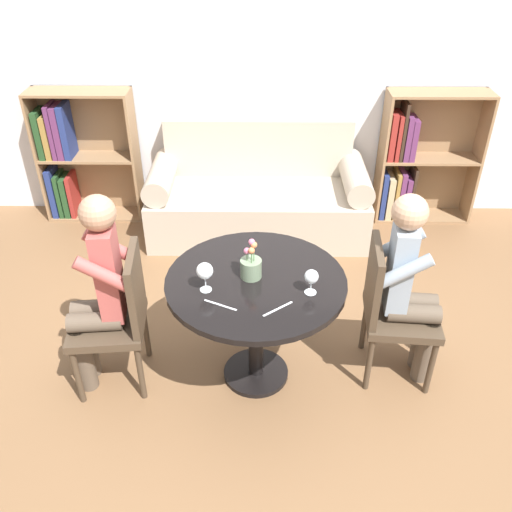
{
  "coord_description": "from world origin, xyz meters",
  "views": [
    {
      "loc": [
        0.03,
        -2.4,
        2.5
      ],
      "look_at": [
        0.0,
        0.05,
        0.86
      ],
      "focal_mm": 38.0,
      "sensor_mm": 36.0,
      "label": 1
    }
  ],
  "objects_px": {
    "person_left": "(98,293)",
    "flower_vase": "(251,266)",
    "wine_glass_left": "(205,272)",
    "person_right": "(411,287)",
    "bookshelf_left": "(76,156)",
    "chair_left": "(119,314)",
    "couch": "(258,198)",
    "wine_glass_right": "(311,277)",
    "bookshelf_right": "(414,162)",
    "chair_right": "(391,307)"
  },
  "relations": [
    {
      "from": "bookshelf_left",
      "to": "wine_glass_right",
      "type": "xyz_separation_m",
      "value": [
        1.9,
        -2.16,
        0.26
      ]
    },
    {
      "from": "bookshelf_left",
      "to": "wine_glass_left",
      "type": "distance_m",
      "value": 2.54
    },
    {
      "from": "person_left",
      "to": "wine_glass_right",
      "type": "bearing_deg",
      "value": 80.59
    },
    {
      "from": "chair_right",
      "to": "person_left",
      "type": "relative_size",
      "value": 0.72
    },
    {
      "from": "wine_glass_left",
      "to": "chair_left",
      "type": "bearing_deg",
      "value": 171.42
    },
    {
      "from": "chair_left",
      "to": "chair_right",
      "type": "relative_size",
      "value": 1.0
    },
    {
      "from": "couch",
      "to": "chair_left",
      "type": "distance_m",
      "value": 1.97
    },
    {
      "from": "person_left",
      "to": "flower_vase",
      "type": "bearing_deg",
      "value": 88.59
    },
    {
      "from": "bookshelf_right",
      "to": "person_right",
      "type": "height_order",
      "value": "person_right"
    },
    {
      "from": "bookshelf_left",
      "to": "chair_right",
      "type": "bearing_deg",
      "value": -39.51
    },
    {
      "from": "person_right",
      "to": "wine_glass_right",
      "type": "distance_m",
      "value": 0.64
    },
    {
      "from": "wine_glass_left",
      "to": "flower_vase",
      "type": "bearing_deg",
      "value": 27.27
    },
    {
      "from": "person_left",
      "to": "flower_vase",
      "type": "height_order",
      "value": "person_left"
    },
    {
      "from": "person_right",
      "to": "flower_vase",
      "type": "relative_size",
      "value": 5.05
    },
    {
      "from": "wine_glass_right",
      "to": "flower_vase",
      "type": "bearing_deg",
      "value": 156.08
    },
    {
      "from": "couch",
      "to": "person_right",
      "type": "distance_m",
      "value": 1.96
    },
    {
      "from": "person_left",
      "to": "bookshelf_left",
      "type": "bearing_deg",
      "value": -165.95
    },
    {
      "from": "wine_glass_left",
      "to": "chair_right",
      "type": "bearing_deg",
      "value": 8.97
    },
    {
      "from": "person_right",
      "to": "wine_glass_left",
      "type": "bearing_deg",
      "value": 102.28
    },
    {
      "from": "flower_vase",
      "to": "couch",
      "type": "bearing_deg",
      "value": 89.11
    },
    {
      "from": "couch",
      "to": "flower_vase",
      "type": "xyz_separation_m",
      "value": [
        -0.03,
        -1.75,
        0.5
      ]
    },
    {
      "from": "chair_right",
      "to": "wine_glass_right",
      "type": "distance_m",
      "value": 0.63
    },
    {
      "from": "person_right",
      "to": "chair_right",
      "type": "bearing_deg",
      "value": 86.98
    },
    {
      "from": "person_left",
      "to": "wine_glass_left",
      "type": "bearing_deg",
      "value": 78.57
    },
    {
      "from": "bookshelf_right",
      "to": "wine_glass_left",
      "type": "xyz_separation_m",
      "value": [
        -1.64,
        -2.14,
        0.32
      ]
    },
    {
      "from": "bookshelf_right",
      "to": "chair_left",
      "type": "height_order",
      "value": "bookshelf_right"
    },
    {
      "from": "chair_left",
      "to": "flower_vase",
      "type": "relative_size",
      "value": 3.71
    },
    {
      "from": "person_right",
      "to": "bookshelf_left",
      "type": "bearing_deg",
      "value": 55.97
    },
    {
      "from": "bookshelf_left",
      "to": "flower_vase",
      "type": "distance_m",
      "value": 2.57
    },
    {
      "from": "bookshelf_right",
      "to": "chair_right",
      "type": "bearing_deg",
      "value": -106.62
    },
    {
      "from": "chair_left",
      "to": "flower_vase",
      "type": "height_order",
      "value": "flower_vase"
    },
    {
      "from": "chair_left",
      "to": "person_right",
      "type": "distance_m",
      "value": 1.67
    },
    {
      "from": "bookshelf_left",
      "to": "flower_vase",
      "type": "relative_size",
      "value": 4.79
    },
    {
      "from": "wine_glass_left",
      "to": "wine_glass_right",
      "type": "bearing_deg",
      "value": -1.81
    },
    {
      "from": "couch",
      "to": "wine_glass_left",
      "type": "xyz_separation_m",
      "value": [
        -0.27,
        -1.87,
        0.54
      ]
    },
    {
      "from": "couch",
      "to": "wine_glass_left",
      "type": "relative_size",
      "value": 10.84
    },
    {
      "from": "chair_right",
      "to": "person_right",
      "type": "height_order",
      "value": "person_right"
    },
    {
      "from": "couch",
      "to": "bookshelf_left",
      "type": "height_order",
      "value": "bookshelf_left"
    },
    {
      "from": "bookshelf_right",
      "to": "person_right",
      "type": "distance_m",
      "value": 2.05
    },
    {
      "from": "bookshelf_right",
      "to": "flower_vase",
      "type": "bearing_deg",
      "value": -124.81
    },
    {
      "from": "chair_left",
      "to": "flower_vase",
      "type": "xyz_separation_m",
      "value": [
        0.76,
        0.05,
        0.31
      ]
    },
    {
      "from": "chair_left",
      "to": "person_right",
      "type": "relative_size",
      "value": 0.74
    },
    {
      "from": "person_right",
      "to": "wine_glass_left",
      "type": "distance_m",
      "value": 1.17
    },
    {
      "from": "person_left",
      "to": "person_right",
      "type": "distance_m",
      "value": 1.75
    },
    {
      "from": "bookshelf_left",
      "to": "wine_glass_right",
      "type": "relative_size",
      "value": 8.12
    },
    {
      "from": "couch",
      "to": "chair_left",
      "type": "xyz_separation_m",
      "value": [
        -0.79,
        -1.79,
        0.18
      ]
    },
    {
      "from": "couch",
      "to": "chair_left",
      "type": "bearing_deg",
      "value": -113.65
    },
    {
      "from": "chair_left",
      "to": "person_left",
      "type": "height_order",
      "value": "person_left"
    },
    {
      "from": "person_left",
      "to": "wine_glass_left",
      "type": "distance_m",
      "value": 0.64
    },
    {
      "from": "chair_right",
      "to": "person_left",
      "type": "bearing_deg",
      "value": 98.12
    }
  ]
}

